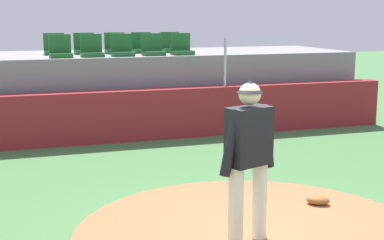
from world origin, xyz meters
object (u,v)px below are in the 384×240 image
(pitcher, at_px, (249,150))
(stadium_chair_9, at_px, (171,46))
(fielding_glove, at_px, (318,200))
(stadium_chair_2, at_px, (122,49))
(stadium_chair_1, at_px, (92,50))
(stadium_chair_4, at_px, (181,48))
(stadium_chair_7, at_px, (115,47))
(baseball, at_px, (263,200))
(stadium_chair_5, at_px, (55,48))
(stadium_chair_0, at_px, (60,50))
(stadium_chair_3, at_px, (153,48))
(stadium_chair_6, at_px, (85,47))
(stadium_chair_8, at_px, (142,46))

(pitcher, height_order, stadium_chair_9, stadium_chair_9)
(stadium_chair_9, bearing_deg, fielding_glove, 88.29)
(fielding_glove, distance_m, stadium_chair_2, 6.91)
(stadium_chair_1, bearing_deg, stadium_chair_4, 179.61)
(stadium_chair_9, bearing_deg, stadium_chair_4, 89.48)
(stadium_chair_7, bearing_deg, stadium_chair_1, 51.55)
(stadium_chair_2, distance_m, stadium_chair_9, 1.69)
(baseball, distance_m, fielding_glove, 0.71)
(pitcher, bearing_deg, stadium_chair_5, 78.59)
(stadium_chair_1, distance_m, stadium_chair_5, 1.17)
(stadium_chair_7, relative_size, stadium_chair_9, 1.00)
(stadium_chair_1, bearing_deg, fielding_glove, 105.81)
(stadium_chair_0, bearing_deg, stadium_chair_3, -179.59)
(stadium_chair_0, bearing_deg, stadium_chair_5, -87.05)
(stadium_chair_3, height_order, stadium_chair_5, same)
(stadium_chair_0, height_order, stadium_chair_1, same)
(fielding_glove, bearing_deg, pitcher, 67.22)
(stadium_chair_0, xyz_separation_m, stadium_chair_1, (0.69, 0.02, 0.00))
(stadium_chair_3, height_order, stadium_chair_6, same)
(stadium_chair_0, xyz_separation_m, stadium_chair_4, (2.78, 0.01, 0.00))
(pitcher, height_order, stadium_chair_8, stadium_chair_8)
(baseball, height_order, stadium_chair_9, stadium_chair_9)
(stadium_chair_1, relative_size, stadium_chair_7, 1.00)
(stadium_chair_5, bearing_deg, stadium_chair_3, 156.69)
(stadium_chair_6, distance_m, stadium_chair_7, 0.73)
(fielding_glove, relative_size, stadium_chair_6, 0.60)
(stadium_chair_2, distance_m, stadium_chair_5, 1.69)
(fielding_glove, relative_size, stadium_chair_1, 0.60)
(stadium_chair_6, bearing_deg, stadium_chair_3, 147.05)
(stadium_chair_7, bearing_deg, stadium_chair_3, 128.82)
(stadium_chair_5, height_order, stadium_chair_9, same)
(stadium_chair_6, bearing_deg, fielding_glove, 104.21)
(fielding_glove, distance_m, stadium_chair_3, 6.82)
(baseball, relative_size, stadium_chair_5, 0.15)
(stadium_chair_4, bearing_deg, pitcher, 78.04)
(stadium_chair_5, xyz_separation_m, stadium_chair_8, (2.09, -0.04, 0.00))
(stadium_chair_9, bearing_deg, stadium_chair_6, -0.64)
(pitcher, relative_size, stadium_chair_3, 3.51)
(stadium_chair_3, xyz_separation_m, stadium_chair_7, (-0.71, 0.88, 0.00))
(stadium_chair_9, bearing_deg, stadium_chair_7, 1.09)
(baseball, distance_m, stadium_chair_0, 6.79)
(stadium_chair_6, bearing_deg, stadium_chair_9, 179.36)
(baseball, height_order, stadium_chair_5, stadium_chair_5)
(stadium_chair_3, bearing_deg, stadium_chair_6, -32.95)
(pitcher, xyz_separation_m, baseball, (0.71, 1.11, -0.98))
(stadium_chair_6, bearing_deg, stadium_chair_0, 55.47)
(stadium_chair_7, bearing_deg, stadium_chair_4, 147.59)
(stadium_chair_1, height_order, stadium_chair_2, same)
(fielding_glove, height_order, stadium_chair_8, stadium_chair_8)
(stadium_chair_1, xyz_separation_m, stadium_chair_6, (-0.04, 0.92, 0.00))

